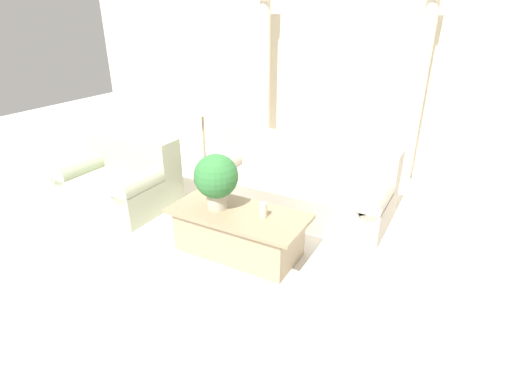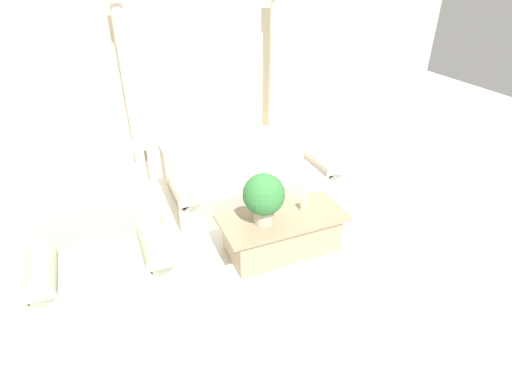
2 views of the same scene
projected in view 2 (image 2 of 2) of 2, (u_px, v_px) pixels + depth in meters
name	position (u px, v px, depth m)	size (l,w,h in m)	color
ground_plane	(260.00, 234.00, 5.05)	(16.00, 16.00, 0.00)	silver
wall_back	(193.00, 59.00, 6.42)	(10.00, 0.06, 3.20)	beige
sofa_long	(251.00, 175.00, 5.67)	(2.34, 0.99, 0.88)	#ADA393
loveseat	(101.00, 253.00, 4.17)	(1.35, 0.99, 0.88)	#A7AF91
coffee_table	(282.00, 233.00, 4.66)	(1.44, 0.68, 0.48)	#998466
potted_plant	(264.00, 196.00, 4.27)	(0.46, 0.46, 0.59)	#B2A893
pillar_candle	(303.00, 204.00, 4.62)	(0.07, 0.07, 0.16)	beige
floor_lamp	(143.00, 140.00, 4.71)	(0.36, 0.36, 1.36)	gray
column_left	(130.00, 90.00, 5.94)	(0.24, 0.24, 2.56)	beige
column_right	(274.00, 74.00, 6.74)	(0.24, 0.24, 2.56)	beige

